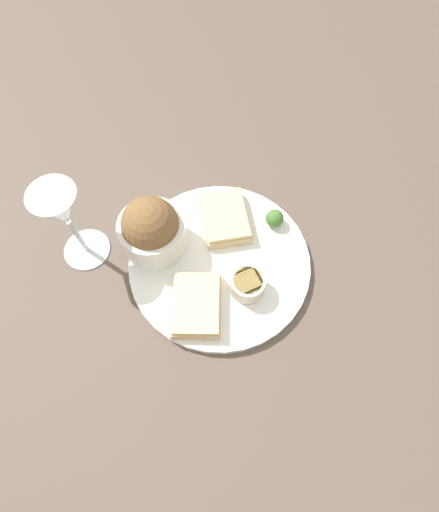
# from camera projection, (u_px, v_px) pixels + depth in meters

# --- Properties ---
(ground_plane) EXTENTS (4.00, 4.00, 0.00)m
(ground_plane) POSITION_uv_depth(u_px,v_px,m) (220.00, 265.00, 0.67)
(ground_plane) COLOR brown
(dinner_plate) EXTENTS (0.30, 0.30, 0.01)m
(dinner_plate) POSITION_uv_depth(u_px,v_px,m) (220.00, 263.00, 0.67)
(dinner_plate) COLOR white
(dinner_plate) RESTS_ON ground_plane
(salad_bowl) EXTENTS (0.11, 0.11, 0.11)m
(salad_bowl) POSITION_uv_depth(u_px,v_px,m) (152.00, 229.00, 0.63)
(salad_bowl) COLOR white
(salad_bowl) RESTS_ON dinner_plate
(sauce_ramekin) EXTENTS (0.06, 0.06, 0.04)m
(sauce_ramekin) POSITION_uv_depth(u_px,v_px,m) (247.00, 284.00, 0.62)
(sauce_ramekin) COLOR beige
(sauce_ramekin) RESTS_ON dinner_plate
(cheese_toast_near) EXTENTS (0.11, 0.09, 0.03)m
(cheese_toast_near) POSITION_uv_depth(u_px,v_px,m) (225.00, 218.00, 0.68)
(cheese_toast_near) COLOR #D1B27F
(cheese_toast_near) RESTS_ON dinner_plate
(cheese_toast_far) EXTENTS (0.11, 0.08, 0.03)m
(cheese_toast_far) POSITION_uv_depth(u_px,v_px,m) (196.00, 305.00, 0.62)
(cheese_toast_far) COLOR #D1B27F
(cheese_toast_far) RESTS_ON dinner_plate
(wine_glass) EXTENTS (0.08, 0.08, 0.17)m
(wine_glass) POSITION_uv_depth(u_px,v_px,m) (63.00, 213.00, 0.58)
(wine_glass) COLOR silver
(wine_glass) RESTS_ON ground_plane
(garnish) EXTENTS (0.03, 0.03, 0.03)m
(garnish) POSITION_uv_depth(u_px,v_px,m) (275.00, 218.00, 0.68)
(garnish) COLOR #477533
(garnish) RESTS_ON dinner_plate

